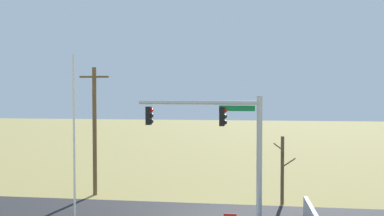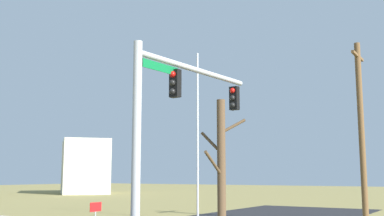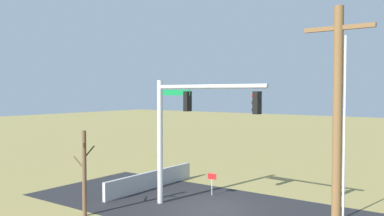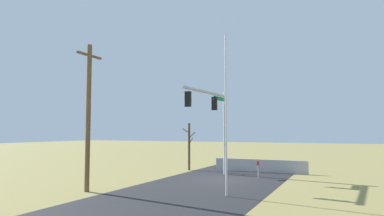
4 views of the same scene
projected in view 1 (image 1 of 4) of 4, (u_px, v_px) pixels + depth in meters
name	position (u px, v px, depth m)	size (l,w,h in m)	color
signal_mast	(226.00, 134.00, 21.01)	(6.36, 0.79, 6.33)	#B2B5BA
flagpole	(74.00, 145.00, 18.88)	(0.10, 0.10, 8.25)	silver
utility_pole	(95.00, 129.00, 26.39)	(1.90, 0.26, 8.09)	brown
bare_tree	(282.00, 169.00, 24.21)	(1.27, 1.02, 3.96)	brown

